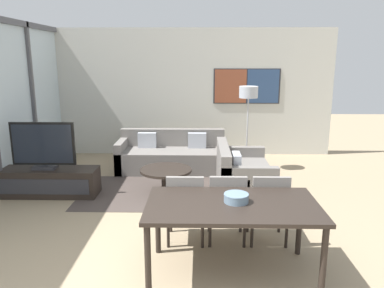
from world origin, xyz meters
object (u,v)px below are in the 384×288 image
object	(u,v)px
fruit_bowl	(236,197)
floor_lamp	(248,99)
dining_chair_left	(186,203)
coffee_table	(166,175)
dining_chair_right	(269,203)
sofa_main	(172,156)
television	(43,146)
dining_chair_centre	(227,203)
dining_table	(232,210)
sofa_side	(240,175)
tv_console	(46,182)

from	to	relation	value
fruit_bowl	floor_lamp	bearing A→B (deg)	81.25
fruit_bowl	floor_lamp	xyz separation A→B (m)	(0.56, 3.63, 0.59)
dining_chair_left	coffee_table	bearing A→B (deg)	102.71
dining_chair_left	dining_chair_right	size ratio (longest dim) A/B	1.00
sofa_main	fruit_bowl	xyz separation A→B (m)	(0.91, -3.63, 0.55)
television	fruit_bowl	xyz separation A→B (m)	(2.82, -2.16, 0.01)
dining_chair_left	floor_lamp	size ratio (longest dim) A/B	0.53
dining_chair_centre	dining_chair_right	bearing A→B (deg)	0.27
dining_chair_right	floor_lamp	xyz separation A→B (m)	(0.11, 2.99, 0.91)
dining_table	dining_chair_left	bearing A→B (deg)	126.67
television	dining_chair_left	size ratio (longest dim) A/B	1.16
dining_chair_left	sofa_side	bearing A→B (deg)	65.28
sofa_main	dining_chair_centre	distance (m)	3.13
dining_chair_left	dining_chair_right	xyz separation A→B (m)	(0.98, 0.02, 0.00)
dining_table	floor_lamp	distance (m)	3.78
floor_lamp	sofa_main	bearing A→B (deg)	179.86
tv_console	dining_chair_left	size ratio (longest dim) A/B	1.90
television	sofa_side	distance (m)	3.18
dining_chair_centre	floor_lamp	bearing A→B (deg)	78.69
sofa_main	sofa_side	bearing A→B (deg)	-44.93
coffee_table	dining_chair_left	bearing A→B (deg)	-77.29
tv_console	coffee_table	bearing A→B (deg)	4.47
dining_chair_left	television	bearing A→B (deg)	146.10
dining_chair_left	floor_lamp	world-z (taller)	floor_lamp
sofa_side	fruit_bowl	world-z (taller)	fruit_bowl
television	fruit_bowl	size ratio (longest dim) A/B	4.04
tv_console	sofa_side	size ratio (longest dim) A/B	1.16
coffee_table	floor_lamp	world-z (taller)	floor_lamp
sofa_main	floor_lamp	distance (m)	1.86
dining_chair_left	fruit_bowl	size ratio (longest dim) A/B	3.48
floor_lamp	dining_table	bearing A→B (deg)	-99.28
dining_chair_right	tv_console	bearing A→B (deg)	155.02
television	dining_chair_right	bearing A→B (deg)	-24.99
floor_lamp	television	bearing A→B (deg)	-156.58
sofa_side	fruit_bowl	size ratio (longest dim) A/B	5.70
dining_chair_left	floor_lamp	distance (m)	3.32
sofa_main	coffee_table	bearing A→B (deg)	-90.00
sofa_side	dining_chair_left	size ratio (longest dim) A/B	1.64
sofa_side	floor_lamp	world-z (taller)	floor_lamp
tv_console	television	bearing A→B (deg)	90.00
dining_chair_right	floor_lamp	bearing A→B (deg)	87.88
dining_chair_right	floor_lamp	world-z (taller)	floor_lamp
dining_chair_left	dining_chair_right	distance (m)	0.98
fruit_bowl	television	bearing A→B (deg)	142.55
coffee_table	dining_chair_right	distance (m)	2.16
dining_chair_right	fruit_bowl	size ratio (longest dim) A/B	3.48
television	dining_chair_centre	distance (m)	3.19
dining_chair_centre	floor_lamp	distance (m)	3.18
television	sofa_side	size ratio (longest dim) A/B	0.71
dining_chair_left	floor_lamp	xyz separation A→B (m)	(1.09, 3.01, 0.91)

